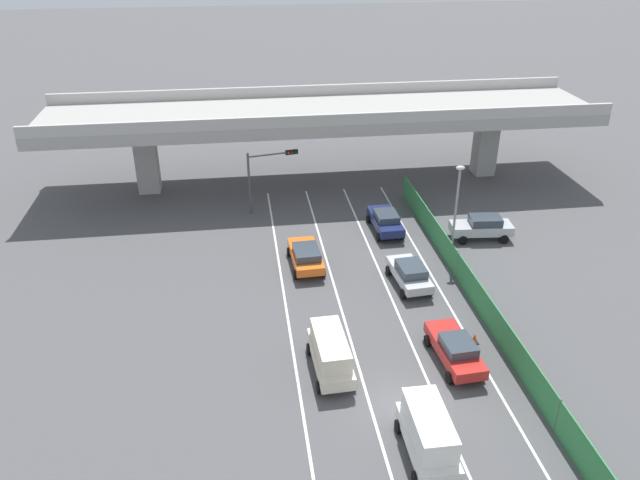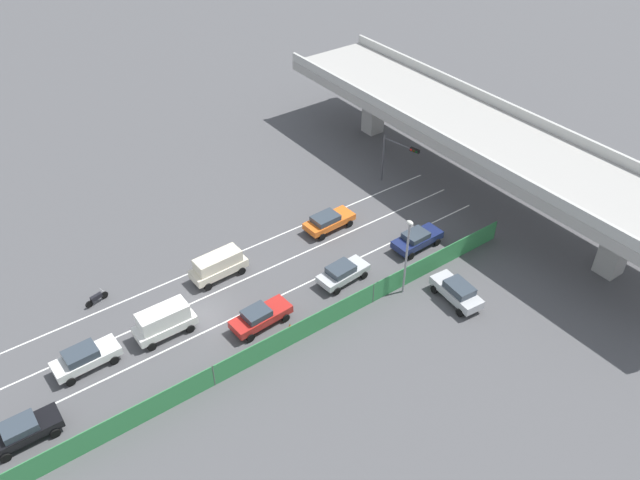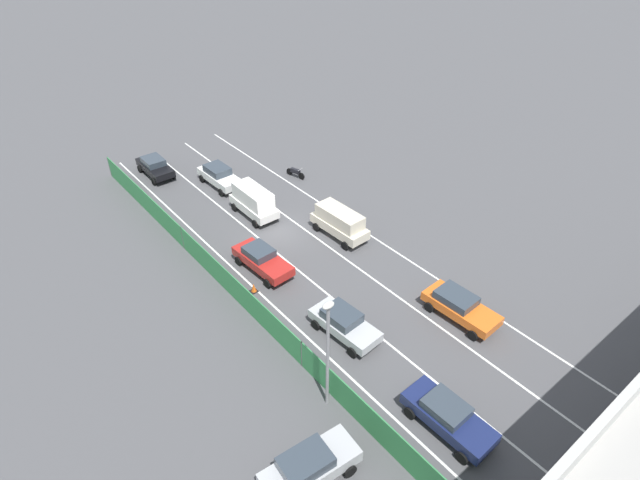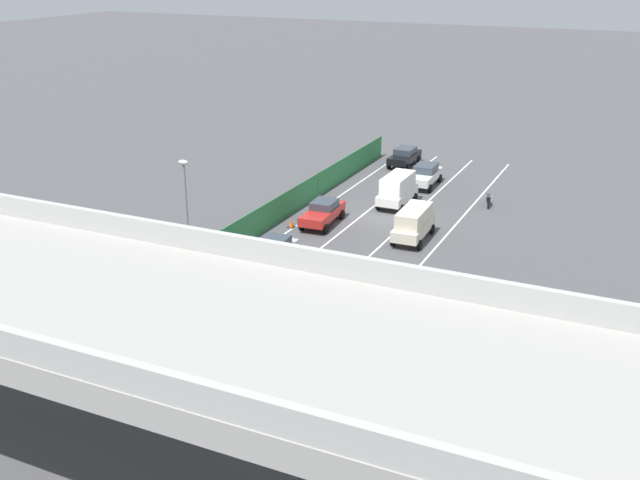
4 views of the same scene
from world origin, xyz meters
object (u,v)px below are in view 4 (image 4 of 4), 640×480
(car_van_white, at_px, (397,189))
(car_van_cream, at_px, (414,222))
(car_sedan_navy, at_px, (195,302))
(street_lamp, at_px, (186,205))
(traffic_cone, at_px, (291,223))
(car_sedan_silver, at_px, (272,251))
(car_hatchback_white, at_px, (425,174))
(car_sedan_red, at_px, (323,212))
(motorcycle, at_px, (488,200))
(car_taxi_orange, at_px, (347,291))
(car_sedan_black, at_px, (405,156))
(traffic_light, at_px, (299,327))
(parked_wagon_silver, at_px, (117,264))

(car_van_white, bearing_deg, car_van_cream, 118.04)
(car_sedan_navy, bearing_deg, street_lamp, -53.04)
(car_van_cream, xyz_separation_m, traffic_cone, (8.20, 1.25, -0.92))
(car_sedan_silver, relative_size, car_van_white, 1.00)
(car_sedan_silver, bearing_deg, car_hatchback_white, -99.41)
(car_van_cream, height_order, car_sedan_red, car_van_cream)
(car_hatchback_white, distance_m, motorcycle, 6.46)
(car_sedan_silver, distance_m, traffic_cone, 6.66)
(car_sedan_silver, relative_size, traffic_cone, 7.24)
(car_sedan_navy, height_order, car_van_cream, car_van_cream)
(car_van_cream, height_order, car_van_white, car_van_white)
(street_lamp, bearing_deg, car_sedan_silver, -141.10)
(car_taxi_orange, relative_size, street_lamp, 0.69)
(car_hatchback_white, relative_size, street_lamp, 0.67)
(car_sedan_black, height_order, motorcycle, car_sedan_black)
(car_hatchback_white, xyz_separation_m, motorcycle, (-5.77, 2.87, -0.47))
(car_sedan_navy, height_order, car_sedan_silver, car_sedan_silver)
(car_taxi_orange, distance_m, car_van_white, 17.30)
(car_taxi_orange, height_order, motorcycle, car_taxi_orange)
(car_sedan_red, xyz_separation_m, car_sedan_black, (-0.12, -16.67, -0.00))
(motorcycle, bearing_deg, traffic_cone, 43.04)
(car_van_cream, distance_m, motorcycle, 9.45)
(car_taxi_orange, xyz_separation_m, traffic_light, (-1.85, 9.27, 2.71))
(car_sedan_navy, height_order, car_hatchback_white, car_hatchback_white)
(car_taxi_orange, bearing_deg, car_van_cream, -90.01)
(parked_wagon_silver, bearing_deg, car_van_white, -116.91)
(car_van_cream, xyz_separation_m, car_hatchback_white, (2.99, -11.87, -0.28))
(car_van_white, relative_size, traffic_light, 0.88)
(car_van_white, bearing_deg, car_hatchback_white, -92.93)
(car_sedan_navy, height_order, car_sedan_red, car_sedan_red)
(car_sedan_black, xyz_separation_m, parked_wagon_silver, (6.68, 30.08, 0.08))
(car_sedan_black, height_order, car_van_white, car_van_white)
(car_sedan_black, distance_m, traffic_light, 37.99)
(car_sedan_black, bearing_deg, car_van_white, 106.31)
(car_taxi_orange, height_order, car_sedan_silver, car_sedan_silver)
(car_sedan_red, relative_size, traffic_cone, 7.75)
(car_taxi_orange, bearing_deg, car_sedan_black, -76.95)
(car_hatchback_white, distance_m, traffic_light, 32.42)
(traffic_cone, bearing_deg, street_lamp, 79.32)
(car_sedan_navy, relative_size, car_hatchback_white, 1.01)
(car_van_cream, relative_size, car_van_white, 1.05)
(car_hatchback_white, xyz_separation_m, traffic_cone, (5.21, 13.12, -0.65))
(car_hatchback_white, height_order, traffic_cone, car_hatchback_white)
(car_sedan_silver, height_order, traffic_cone, car_sedan_silver)
(car_sedan_navy, relative_size, traffic_light, 0.92)
(car_sedan_black, bearing_deg, car_sedan_red, 89.58)
(parked_wagon_silver, relative_size, traffic_light, 0.91)
(car_sedan_red, xyz_separation_m, traffic_light, (-8.40, 20.31, 2.71))
(parked_wagon_silver, distance_m, traffic_light, 16.68)
(car_van_cream, xyz_separation_m, car_sedan_black, (6.43, -16.90, -0.33))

